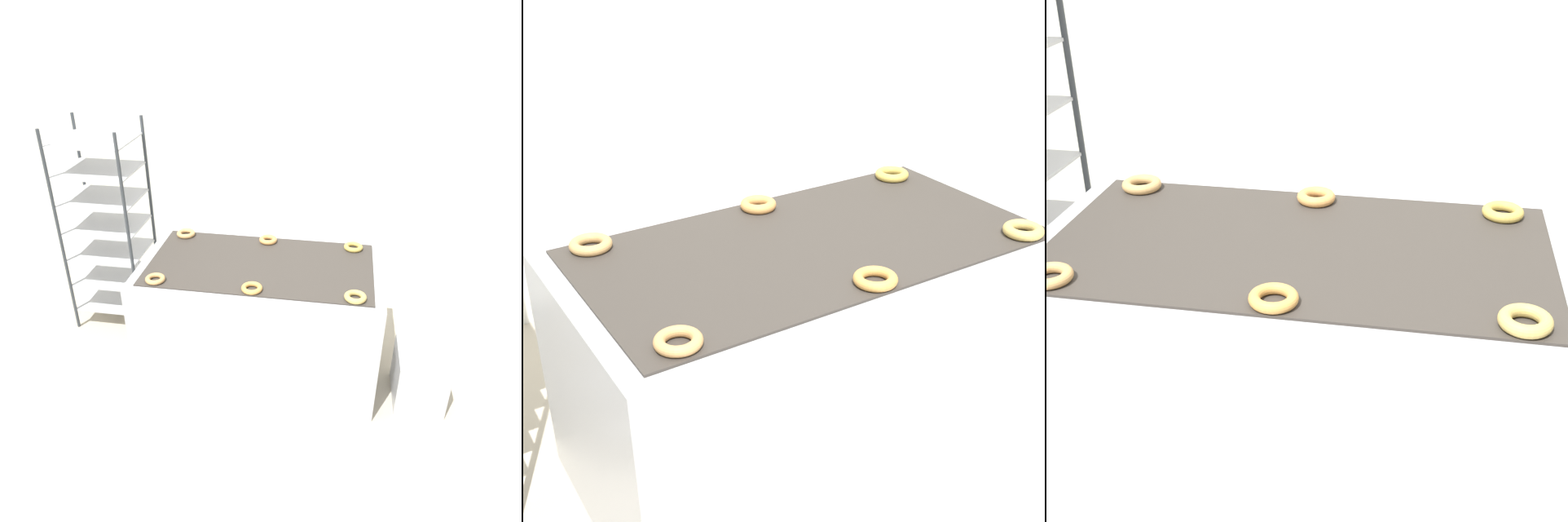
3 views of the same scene
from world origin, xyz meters
The scene contains 7 objects.
fryer_machine centered at (0.00, 0.68, 0.41)m, with size 1.56×0.87×0.83m.
donut_near_left centered at (-0.60, 0.37, 0.84)m, with size 0.12×0.12×0.03m, color tan.
donut_near_center centered at (0.00, 0.36, 0.84)m, with size 0.13×0.13×0.03m, color gold.
donut_near_right centered at (0.60, 0.36, 0.85)m, with size 0.13×0.13×0.03m, color tan.
donut_far_left centered at (-0.60, 1.00, 0.85)m, with size 0.13×0.13×0.03m, color tan.
donut_far_center centered at (0.00, 1.00, 0.85)m, with size 0.12×0.12×0.03m, color #DA964E.
donut_far_right centered at (0.59, 0.99, 0.85)m, with size 0.13×0.13×0.03m, color gold.
Camera 3 is at (0.35, -1.14, 1.77)m, focal length 50.00 mm.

